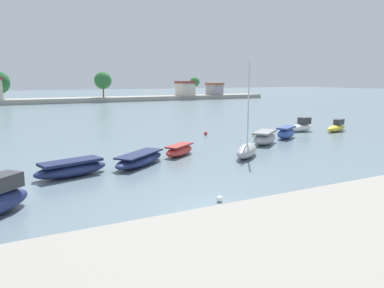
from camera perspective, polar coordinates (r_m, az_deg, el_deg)
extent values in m
plane|color=slate|center=(17.23, 4.86, -10.68)|extent=(400.00, 400.00, 0.00)
cube|color=#333338|center=(19.22, -27.19, -5.22)|extent=(2.00, 1.94, 0.70)
cube|color=black|center=(19.77, -25.35, -4.47)|extent=(0.69, 0.76, 0.49)
ellipsoid|color=navy|center=(24.66, -17.97, -3.77)|extent=(5.02, 2.89, 0.84)
cube|color=#161E41|center=(24.55, -18.04, -2.61)|extent=(4.03, 2.38, 0.18)
ellipsoid|color=navy|center=(26.64, -8.00, -2.43)|extent=(5.28, 4.67, 0.78)
cube|color=#161E41|center=(26.55, -8.03, -1.49)|extent=(4.27, 3.79, 0.11)
ellipsoid|color=#C63833|center=(29.73, -1.93, -1.05)|extent=(3.65, 3.07, 0.77)
cube|color=maroon|center=(29.65, -1.94, -0.21)|extent=(2.95, 2.50, 0.12)
ellipsoid|color=#9E9EA3|center=(29.36, 8.35, -1.02)|extent=(3.95, 3.69, 1.04)
cylinder|color=silver|center=(29.11, 8.63, 6.25)|extent=(0.10, 0.10, 6.38)
cylinder|color=#B7B7BC|center=(28.23, 7.96, 0.93)|extent=(1.52, 1.35, 0.08)
ellipsoid|color=#9E9EA3|center=(35.63, 11.03, 0.83)|extent=(4.55, 4.08, 1.05)
cube|color=slate|center=(35.54, 11.06, 1.80)|extent=(3.68, 3.32, 0.17)
ellipsoid|color=#3856A8|center=(39.51, 14.20, 1.58)|extent=(3.83, 2.96, 1.02)
cube|color=navy|center=(39.43, 14.24, 2.44)|extent=(3.09, 2.41, 0.17)
ellipsoid|color=white|center=(45.01, 16.20, 2.37)|extent=(3.72, 1.45, 0.84)
cube|color=#333338|center=(45.39, 16.81, 3.43)|extent=(1.37, 1.01, 0.77)
cube|color=black|center=(45.87, 17.37, 3.56)|extent=(0.13, 0.84, 0.54)
ellipsoid|color=yellow|center=(46.46, 21.19, 2.26)|extent=(4.07, 2.30, 0.75)
cube|color=#333338|center=(46.93, 21.54, 3.16)|extent=(1.57, 1.11, 0.63)
cube|color=black|center=(47.57, 21.90, 3.30)|extent=(0.27, 0.64, 0.44)
sphere|color=red|center=(40.59, 2.11, 1.65)|extent=(0.39, 0.39, 0.39)
sphere|color=white|center=(18.83, 4.23, -8.35)|extent=(0.31, 0.31, 0.31)
sphere|color=yellow|center=(40.22, 9.39, 1.35)|extent=(0.26, 0.26, 0.26)
sphere|color=red|center=(25.22, -26.00, -4.69)|extent=(0.25, 0.25, 0.25)
cube|color=#9E998C|center=(99.85, -22.60, 6.08)|extent=(131.69, 7.14, 1.21)
cube|color=beige|center=(110.79, -1.06, 8.36)|extent=(3.90, 5.43, 3.48)
cube|color=brown|center=(110.75, -1.07, 9.44)|extent=(4.29, 5.97, 0.70)
cube|color=#99939E|center=(116.14, 3.45, 8.28)|extent=(3.31, 5.20, 2.94)
cube|color=#995B42|center=(116.10, 3.46, 9.18)|extent=(3.64, 5.72, 0.70)
cylinder|color=brown|center=(111.04, 0.42, 8.18)|extent=(0.36, 0.36, 2.77)
sphere|color=#387A3D|center=(110.99, 0.43, 9.48)|extent=(2.87, 2.87, 2.87)
cylinder|color=brown|center=(101.61, -13.40, 7.69)|extent=(0.36, 0.36, 2.60)
sphere|color=#2D6B33|center=(101.55, -13.47, 9.44)|extent=(4.48, 4.48, 4.48)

